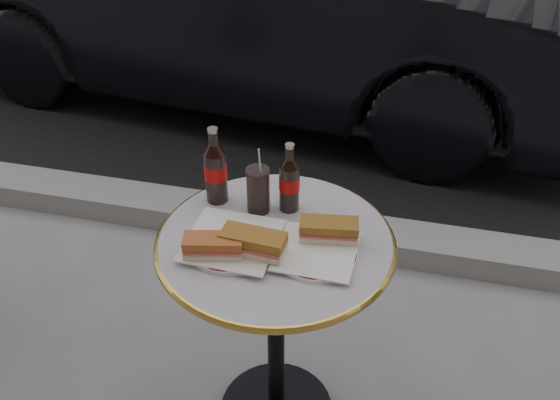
% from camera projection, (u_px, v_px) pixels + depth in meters
% --- Properties ---
extents(curb, '(40.00, 0.20, 0.12)m').
position_uv_depth(curb, '(326.00, 233.00, 2.71)').
color(curb, gray).
rests_on(curb, ground).
extents(bistro_table, '(0.62, 0.62, 0.73)m').
position_uv_depth(bistro_table, '(276.00, 336.00, 1.81)').
color(bistro_table, '#BAB2C4').
rests_on(bistro_table, ground).
extents(plate_left, '(0.28, 0.28, 0.01)m').
position_uv_depth(plate_left, '(232.00, 243.00, 1.58)').
color(plate_left, silver).
rests_on(plate_left, bistro_table).
extents(plate_right, '(0.24, 0.24, 0.01)m').
position_uv_depth(plate_right, '(316.00, 254.00, 1.54)').
color(plate_right, white).
rests_on(plate_right, bistro_table).
extents(sandwich_left_a, '(0.16, 0.10, 0.05)m').
position_uv_depth(sandwich_left_a, '(213.00, 247.00, 1.51)').
color(sandwich_left_a, '#B15B2D').
rests_on(sandwich_left_a, plate_left).
extents(sandwich_left_b, '(0.16, 0.09, 0.05)m').
position_uv_depth(sandwich_left_b, '(253.00, 244.00, 1.52)').
color(sandwich_left_b, '#9B6327').
rests_on(sandwich_left_b, plate_left).
extents(sandwich_right, '(0.16, 0.09, 0.05)m').
position_uv_depth(sandwich_right, '(329.00, 231.00, 1.57)').
color(sandwich_right, '#906024').
rests_on(sandwich_right, plate_right).
extents(cola_bottle_left, '(0.08, 0.08, 0.23)m').
position_uv_depth(cola_bottle_left, '(215.00, 165.00, 1.67)').
color(cola_bottle_left, black).
rests_on(cola_bottle_left, bistro_table).
extents(cola_bottle_right, '(0.07, 0.07, 0.20)m').
position_uv_depth(cola_bottle_right, '(289.00, 177.00, 1.65)').
color(cola_bottle_right, black).
rests_on(cola_bottle_right, bistro_table).
extents(cola_glass, '(0.08, 0.08, 0.13)m').
position_uv_depth(cola_glass, '(258.00, 190.00, 1.66)').
color(cola_glass, black).
rests_on(cola_glass, bistro_table).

